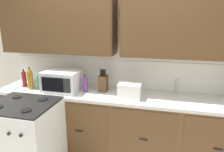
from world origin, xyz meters
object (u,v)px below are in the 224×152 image
Objects in this scene: bottle_violet at (85,83)px; stove_range at (26,139)px; bottle_green at (40,81)px; knife_block at (103,83)px; microwave at (62,81)px; bottle_red at (24,78)px; bottle_amber at (30,79)px; toaster at (129,91)px.

stove_range is at bearing -131.75° from bottle_violet.
stove_range is 0.80m from bottle_green.
knife_block reaches higher than stove_range.
bottle_red is at bearing 174.05° from microwave.
bottle_violet is at bearing 5.54° from bottle_amber.
bottle_violet reaches higher than stove_range.
bottle_green is at bearing -175.24° from bottle_violet.
bottle_violet is 0.97m from bottle_red.
bottle_violet is at bearing 170.53° from toaster.
bottle_red is (-1.59, 0.13, 0.03)m from toaster.
bottle_green is at bearing 177.78° from toaster.
stove_range is 3.06× the size of knife_block.
knife_block reaches higher than microwave.
bottle_amber is (-1.42, 0.03, 0.06)m from toaster.
knife_block is at bearing 19.80° from bottle_violet.
knife_block is (0.78, 0.70, 0.56)m from stove_range.
knife_block is 1.24× the size of bottle_red.
bottle_amber is (-0.47, -0.04, 0.01)m from microwave.
bottle_amber reaches higher than toaster.
bottle_violet is 0.95× the size of bottle_red.
microwave is 0.65m from bottle_red.
stove_range is 1.98× the size of microwave.
toaster is 1.60m from bottle_red.
bottle_red is at bearing 178.43° from bottle_violet.
bottle_amber is (-0.24, 0.54, 0.60)m from stove_range.
bottle_red is 0.80× the size of bottle_amber.
toaster is 0.44m from knife_block.
microwave is 1.71× the size of toaster.
bottle_amber is at bearing -30.45° from bottle_red.
bottle_green is at bearing 9.41° from bottle_amber.
stove_range is at bearing -156.50° from toaster.
bottle_amber reaches higher than microwave.
bottle_red reaches higher than stove_range.
knife_block is 0.99× the size of bottle_amber.
bottle_red reaches higher than bottle_green.
knife_block reaches higher than bottle_red.
bottle_amber is at bearing -170.59° from bottle_green.
bottle_violet is (-0.63, 0.10, 0.02)m from toaster.
bottle_amber reaches higher than bottle_green.
bottle_violet is (0.32, 0.04, -0.02)m from microwave.
stove_range is 0.96m from bottle_red.
stove_range is 0.85m from microwave.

